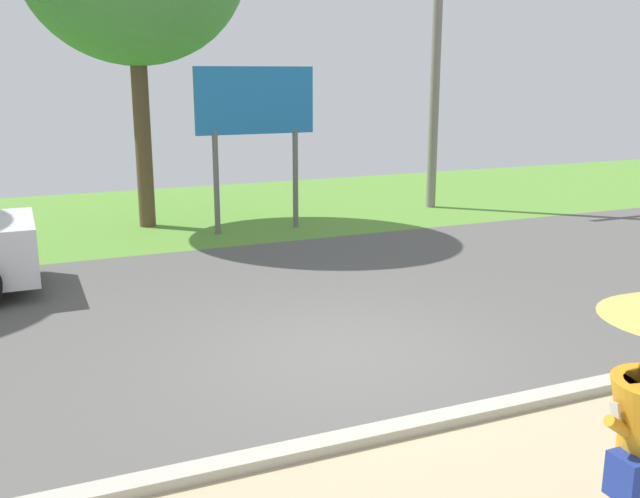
# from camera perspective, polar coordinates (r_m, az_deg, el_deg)

# --- Properties ---
(ground_plane) EXTENTS (40.00, 22.00, 0.20)m
(ground_plane) POSITION_cam_1_polar(r_m,az_deg,el_deg) (11.50, -4.04, -3.46)
(ground_plane) COLOR #565451
(utility_pole) EXTENTS (1.80, 0.24, 6.78)m
(utility_pole) POSITION_cam_1_polar(r_m,az_deg,el_deg) (18.49, 9.18, 14.26)
(utility_pole) COLOR gray
(utility_pole) RESTS_ON ground_plane
(roadside_billboard) EXTENTS (2.60, 0.12, 3.50)m
(roadside_billboard) POSITION_cam_1_polar(r_m,az_deg,el_deg) (15.51, -5.17, 10.75)
(roadside_billboard) COLOR slate
(roadside_billboard) RESTS_ON ground_plane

